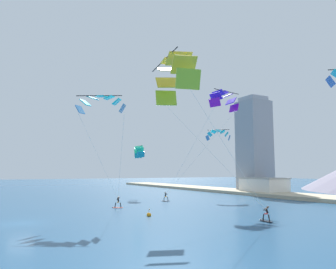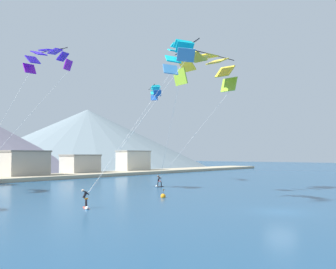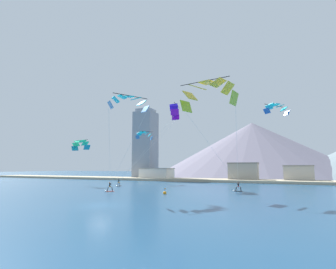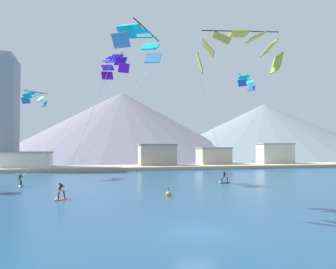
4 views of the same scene
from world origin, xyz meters
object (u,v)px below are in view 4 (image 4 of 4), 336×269
kitesurfer_near_lead (60,194)px  parafoil_kite_near_lead (139,40)px  race_marker_buoy (168,194)px  parafoil_kite_distant_low_drift (34,97)px  parafoil_kite_mid_center (238,48)px  parafoil_kite_distant_mid_solo (246,80)px  kitesurfer_near_trail (20,183)px  kitesurfer_mid_center (223,179)px  parafoil_kite_near_trail (114,65)px

kitesurfer_near_lead → parafoil_kite_near_lead: (6.85, -4.88, 13.66)m
kitesurfer_near_lead → race_marker_buoy: kitesurfer_near_lead is taller
kitesurfer_near_lead → parafoil_kite_distant_low_drift: bearing=104.9°
kitesurfer_near_lead → parafoil_kite_mid_center: size_ratio=0.11×
parafoil_kite_distant_mid_solo → race_marker_buoy: (-16.77, -16.12, -15.62)m
kitesurfer_near_trail → race_marker_buoy: bearing=-34.1°
parafoil_kite_mid_center → race_marker_buoy: (-7.52, 0.72, -15.44)m
kitesurfer_near_trail → parafoil_kite_distant_low_drift: (-0.67, 12.86, 12.52)m
kitesurfer_near_lead → race_marker_buoy: bearing=1.2°
race_marker_buoy → parafoil_kite_distant_low_drift: bearing=125.4°
kitesurfer_near_lead → kitesurfer_near_trail: kitesurfer_near_lead is taller
kitesurfer_mid_center → parafoil_kite_mid_center: size_ratio=0.11×
kitesurfer_near_trail → parafoil_kite_distant_low_drift: 17.96m
kitesurfer_near_lead → parafoil_kite_mid_center: bearing=-1.6°
parafoil_kite_distant_mid_solo → kitesurfer_mid_center: bearing=-135.4°
parafoil_kite_near_lead → race_marker_buoy: bearing=53.7°
kitesurfer_near_lead → parafoil_kite_near_lead: 16.05m
kitesurfer_near_lead → kitesurfer_mid_center: bearing=24.9°
race_marker_buoy → parafoil_kite_near_lead: bearing=-126.3°
kitesurfer_mid_center → parafoil_kite_distant_low_drift: size_ratio=0.36×
parafoil_kite_near_lead → parafoil_kite_distant_mid_solo: size_ratio=2.65×
kitesurfer_mid_center → parafoil_kite_distant_low_drift: bearing=151.4°
kitesurfer_near_lead → kitesurfer_mid_center: (20.42, 9.49, 0.01)m
parafoil_kite_distant_mid_solo → parafoil_kite_near_lead: bearing=-134.0°
parafoil_kite_distant_mid_solo → race_marker_buoy: bearing=-136.1°
parafoil_kite_near_trail → race_marker_buoy: size_ratio=16.63×
kitesurfer_near_lead → parafoil_kite_mid_center: (18.12, -0.50, 15.07)m
parafoil_kite_distant_low_drift → parafoil_kite_near_lead: bearing=-65.4°
kitesurfer_near_trail → kitesurfer_near_lead: bearing=-63.0°
parafoil_kite_distant_mid_solo → race_marker_buoy: 28.01m
parafoil_kite_mid_center → parafoil_kite_distant_low_drift: size_ratio=3.23×
kitesurfer_near_lead → kitesurfer_mid_center: kitesurfer_mid_center is taller
parafoil_kite_distant_mid_solo → parafoil_kite_near_trail: bearing=-178.4°
parafoil_kite_near_trail → parafoil_kite_distant_low_drift: (-12.29, 8.37, -4.00)m
kitesurfer_near_trail → race_marker_buoy: size_ratio=1.73×
parafoil_kite_near_lead → kitesurfer_near_trail: bearing=127.9°
parafoil_kite_distant_mid_solo → parafoil_kite_mid_center: bearing=-118.8°
parafoil_kite_near_trail → parafoil_kite_distant_low_drift: size_ratio=3.45×
parafoil_kite_near_trail → parafoil_kite_distant_mid_solo: parafoil_kite_near_trail is taller
kitesurfer_near_lead → race_marker_buoy: 10.61m
parafoil_kite_near_trail → kitesurfer_near_trail: bearing=-158.9°
kitesurfer_near_lead → parafoil_kite_near_trail: parafoil_kite_near_trail is taller
parafoil_kite_near_trail → race_marker_buoy: (4.71, -15.53, -16.89)m
parafoil_kite_near_lead → parafoil_kite_near_trail: bearing=92.7°
parafoil_kite_mid_center → race_marker_buoy: bearing=174.5°
kitesurfer_mid_center → parafoil_kite_distant_low_drift: parafoil_kite_distant_low_drift is taller
parafoil_kite_near_lead → parafoil_kite_distant_low_drift: (-13.25, 29.00, -1.14)m
kitesurfer_near_trail → parafoil_kite_near_lead: 24.61m
parafoil_kite_mid_center → parafoil_kite_distant_mid_solo: parafoil_kite_mid_center is taller
parafoil_kite_near_lead → parafoil_kite_near_trail: size_ratio=0.81×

